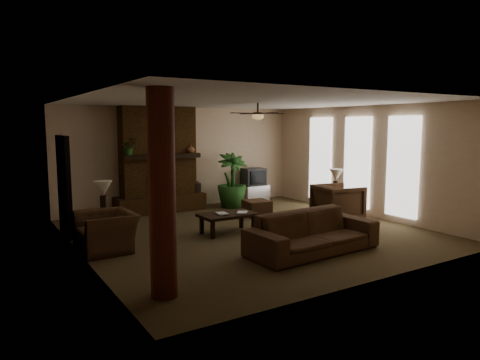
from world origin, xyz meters
TOP-DOWN VIEW (x-y plane):
  - room_shell at (0.00, 0.00)m, footprint 7.00×7.00m
  - fireplace at (-0.80, 3.22)m, footprint 2.40×0.70m
  - windows at (3.45, 0.20)m, footprint 0.08×3.65m
  - log_column at (-2.95, -2.40)m, footprint 0.36×0.36m
  - doorway at (-3.44, 1.80)m, footprint 0.10×1.00m
  - ceiling_fan at (0.40, 0.30)m, footprint 1.35×1.35m
  - sofa at (0.14, -1.88)m, footprint 2.57×0.88m
  - armchair_left at (-3.02, 0.22)m, footprint 0.75×1.12m
  - armchair_right at (2.37, -0.24)m, footprint 1.05×1.10m
  - coffee_table at (-0.45, 0.18)m, footprint 1.20×0.70m
  - ottoman at (1.09, 1.33)m, footprint 0.67×0.67m
  - tv_stand at (2.21, 3.15)m, footprint 0.88×0.56m
  - tv at (2.19, 3.14)m, footprint 0.68×0.57m
  - floor_vase at (0.22, 3.15)m, footprint 0.34×0.34m
  - floor_plant at (1.16, 2.71)m, footprint 0.94×1.58m
  - side_table_left at (-2.81, 1.04)m, footprint 0.57×0.57m
  - lamp_left at (-2.83, 1.06)m, footprint 0.40×0.40m
  - side_table_right at (2.89, 0.38)m, footprint 0.55×0.55m
  - lamp_right at (2.85, 0.33)m, footprint 0.43×0.43m
  - mantel_plant at (-1.69, 2.97)m, footprint 0.49×0.52m
  - mantel_vase at (0.03, 2.98)m, footprint 0.27×0.28m
  - book_a at (-0.70, 0.20)m, footprint 0.22×0.05m
  - book_b at (-0.24, 0.13)m, footprint 0.18×0.15m

SIDE VIEW (x-z plane):
  - ottoman at x=1.09m, z-range 0.00..0.40m
  - tv_stand at x=2.21m, z-range 0.00..0.50m
  - side_table_left at x=-2.81m, z-range 0.00..0.55m
  - side_table_right at x=2.89m, z-range 0.00..0.55m
  - coffee_table at x=-0.45m, z-range 0.16..0.59m
  - floor_plant at x=1.16m, z-range 0.00..0.86m
  - floor_vase at x=0.22m, z-range 0.05..0.82m
  - armchair_left at x=-3.02m, z-range 0.00..0.96m
  - sofa at x=0.14m, z-range 0.00..0.99m
  - armchair_right at x=2.37m, z-range 0.00..0.99m
  - book_a at x=-0.70m, z-range 0.43..0.72m
  - book_b at x=-0.24m, z-range 0.43..0.72m
  - tv at x=2.19m, z-range 0.50..1.02m
  - lamp_left at x=-2.83m, z-range 0.68..1.33m
  - lamp_right at x=2.85m, z-range 0.68..1.33m
  - doorway at x=-3.44m, z-range 0.00..2.10m
  - fireplace at x=-0.80m, z-range -0.24..2.56m
  - windows at x=3.45m, z-range 0.17..2.53m
  - log_column at x=-2.95m, z-range 0.00..2.80m
  - room_shell at x=0.00m, z-range -2.10..4.90m
  - mantel_vase at x=0.03m, z-range 1.56..1.78m
  - mantel_plant at x=-1.69m, z-range 1.56..1.89m
  - ceiling_fan at x=0.40m, z-range 2.34..2.72m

